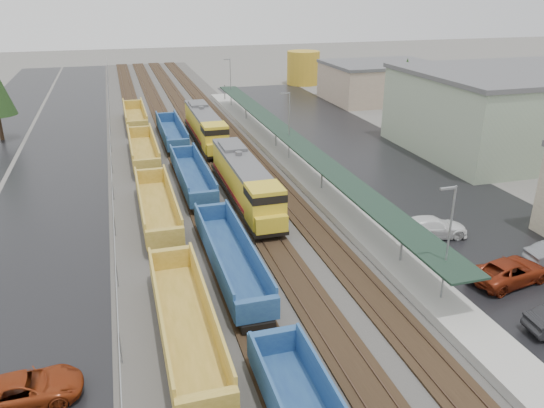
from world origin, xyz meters
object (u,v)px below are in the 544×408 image
at_px(locomotive_trail, 205,127).
at_px(parked_car_east_b, 509,272).
at_px(well_string_yellow, 168,253).
at_px(parked_car_east_c, 432,227).
at_px(parked_car_west_c, 24,390).
at_px(locomotive_lead, 246,182).
at_px(storage_tank, 303,68).
at_px(well_string_blue, 230,258).

relative_size(locomotive_trail, parked_car_east_b, 3.19).
bearing_deg(well_string_yellow, parked_car_east_c, -1.66).
height_order(well_string_yellow, parked_car_west_c, well_string_yellow).
xyz_separation_m(locomotive_lead, well_string_yellow, (-8.00, -10.05, -1.01)).
xyz_separation_m(storage_tank, parked_car_west_c, (-42.73, -81.14, -2.53)).
bearing_deg(storage_tank, well_string_blue, -113.21).
xyz_separation_m(locomotive_lead, parked_car_east_c, (12.51, -10.64, -1.43)).
bearing_deg(locomotive_trail, well_string_blue, -96.96).
height_order(locomotive_lead, parked_car_east_c, locomotive_lead).
distance_m(locomotive_trail, parked_car_west_c, 45.14).
bearing_deg(parked_car_east_b, well_string_yellow, 59.21).
bearing_deg(locomotive_lead, parked_car_east_c, -40.38).
xyz_separation_m(locomotive_lead, parked_car_east_b, (13.59, -18.28, -1.44)).
bearing_deg(parked_car_east_c, well_string_blue, 103.35).
distance_m(locomotive_trail, parked_car_east_c, 34.05).
height_order(parked_car_west_c, parked_car_east_b, parked_car_east_b).
bearing_deg(parked_car_east_c, storage_tank, -1.94).
xyz_separation_m(locomotive_lead, well_string_blue, (-4.00, -11.76, -1.06)).
height_order(locomotive_lead, locomotive_trail, same).
xyz_separation_m(locomotive_lead, parked_car_west_c, (-15.98, -21.19, -1.49)).
distance_m(locomotive_trail, parked_car_east_b, 41.59).
xyz_separation_m(parked_car_west_c, parked_car_east_c, (28.49, 10.55, 0.07)).
bearing_deg(well_string_blue, parked_car_west_c, -141.80).
bearing_deg(locomotive_trail, locomotive_lead, -90.00).
xyz_separation_m(well_string_yellow, well_string_blue, (4.00, -1.71, -0.05)).
bearing_deg(well_string_blue, locomotive_lead, 71.21).
height_order(storage_tank, parked_car_east_b, storage_tank).
xyz_separation_m(parked_car_west_c, parked_car_east_b, (29.57, 2.91, 0.05)).
bearing_deg(parked_car_east_b, parked_car_west_c, 85.70).
distance_m(locomotive_lead, parked_car_east_b, 22.82).
height_order(locomotive_lead, storage_tank, storage_tank).
height_order(well_string_yellow, parked_car_east_c, well_string_yellow).
distance_m(parked_car_west_c, parked_car_east_b, 29.71).
distance_m(well_string_yellow, parked_car_east_b, 23.11).
height_order(locomotive_trail, parked_car_east_b, locomotive_trail).
xyz_separation_m(locomotive_trail, parked_car_east_b, (13.59, -39.28, -1.44)).
height_order(locomotive_trail, parked_car_west_c, locomotive_trail).
relative_size(well_string_yellow, storage_tank, 15.49).
distance_m(locomotive_lead, storage_tank, 65.66).
xyz_separation_m(locomotive_lead, storage_tank, (26.75, 59.95, 1.04)).
relative_size(locomotive_trail, parked_car_west_c, 3.43).
distance_m(locomotive_lead, parked_car_west_c, 26.58).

